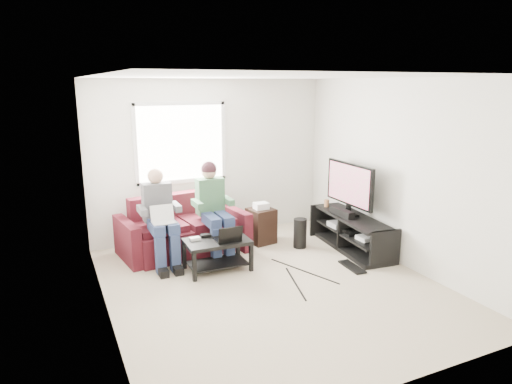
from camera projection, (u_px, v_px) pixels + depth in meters
floor at (271, 285)px, 5.86m from camera, size 4.50×4.50×0.00m
ceiling at (273, 77)px, 5.26m from camera, size 4.50×4.50×0.00m
wall_back at (211, 159)px, 7.55m from camera, size 4.50×0.00×4.50m
wall_front at (401, 243)px, 3.58m from camera, size 4.50×0.00×4.50m
wall_left at (101, 204)px, 4.74m from camera, size 0.00×4.50×4.50m
wall_right at (399, 173)px, 6.38m from camera, size 0.00×4.50×4.50m
window at (181, 143)px, 7.26m from camera, size 1.48×0.04×1.28m
sofa at (182, 232)px, 6.96m from camera, size 1.93×1.05×0.86m
person_left at (160, 213)px, 6.41m from camera, size 0.40×0.71×1.35m
person_right at (213, 203)px, 6.74m from camera, size 0.40×0.71×1.40m
laptop_silver at (164, 218)px, 6.23m from camera, size 0.33×0.24×0.24m
coffee_table at (217, 248)px, 6.27m from camera, size 0.89×0.56×0.44m
laptop_black at (227, 232)px, 6.19m from camera, size 0.36×0.27×0.24m
controller_a at (195, 239)px, 6.23m from camera, size 0.14×0.10×0.04m
controller_b at (206, 236)px, 6.35m from camera, size 0.15×0.11×0.04m
controller_c at (233, 232)px, 6.49m from camera, size 0.15×0.11×0.04m
tv_stand at (351, 234)px, 7.07m from camera, size 0.64×1.66×0.54m
tv at (349, 186)px, 6.98m from camera, size 0.12×1.10×0.81m
soundbar at (342, 212)px, 7.03m from camera, size 0.12×0.50×0.10m
drink_cup at (327, 203)px, 7.53m from camera, size 0.08×0.08×0.12m
console_white at (368, 238)px, 6.70m from camera, size 0.30×0.22×0.06m
console_grey at (340, 224)px, 7.32m from camera, size 0.34×0.26×0.08m
console_black at (353, 230)px, 7.01m from camera, size 0.38×0.30×0.07m
subwoofer at (300, 233)px, 7.15m from camera, size 0.21×0.21×0.47m
keyboard_floor at (352, 267)px, 6.40m from camera, size 0.20×0.50×0.03m
end_table at (261, 225)px, 7.36m from camera, size 0.38×0.38×0.67m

